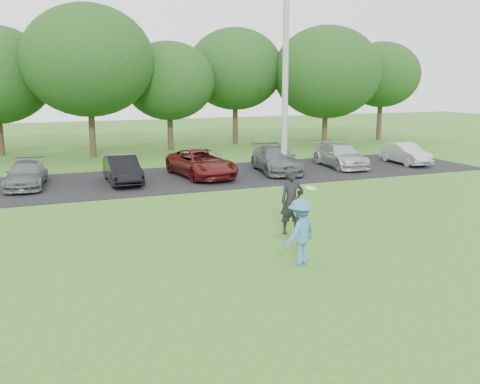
{
  "coord_description": "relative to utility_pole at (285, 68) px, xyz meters",
  "views": [
    {
      "loc": [
        -5.55,
        -10.37,
        4.46
      ],
      "look_at": [
        0.0,
        3.5,
        1.3
      ],
      "focal_mm": 40.0,
      "sensor_mm": 36.0,
      "label": 1
    }
  ],
  "objects": [
    {
      "name": "tree_row",
      "position": [
        -4.23,
        10.52,
        -0.05
      ],
      "size": [
        42.39,
        9.85,
        8.64
      ],
      "color": "#38281C",
      "rests_on": "ground"
    },
    {
      "name": "camera_bystander",
      "position": [
        -4.25,
        -9.07,
        -3.99
      ],
      "size": [
        0.74,
        0.53,
        1.94
      ],
      "color": "black",
      "rests_on": "ground"
    },
    {
      "name": "frisbee_player",
      "position": [
        -5.29,
        -11.54,
        -4.14
      ],
      "size": [
        1.22,
        1.03,
        1.99
      ],
      "color": "teal",
      "rests_on": "ground"
    },
    {
      "name": "ground",
      "position": [
        -5.75,
        -12.24,
        -4.96
      ],
      "size": [
        100.0,
        100.0,
        0.0
      ],
      "primitive_type": "plane",
      "color": "#2E6B1E",
      "rests_on": "ground"
    },
    {
      "name": "parking_lot",
      "position": [
        -5.75,
        0.76,
        -4.95
      ],
      "size": [
        32.0,
        6.5,
        0.03
      ],
      "primitive_type": "cube",
      "color": "black",
      "rests_on": "ground"
    },
    {
      "name": "utility_pole",
      "position": [
        0.0,
        0.0,
        0.0
      ],
      "size": [
        0.28,
        0.28,
        9.93
      ],
      "primitive_type": "cylinder",
      "color": "#9E9F9A",
      "rests_on": "ground"
    },
    {
      "name": "parked_cars",
      "position": [
        -4.83,
        0.72,
        -4.34
      ],
      "size": [
        27.64,
        4.71,
        1.25
      ],
      "color": "silver",
      "rests_on": "parking_lot"
    }
  ]
}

